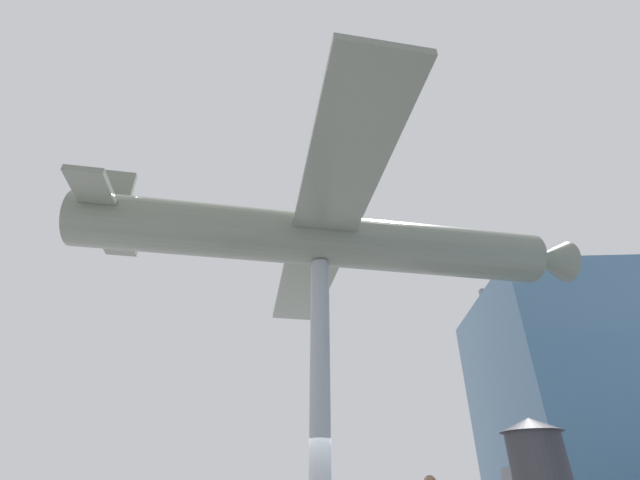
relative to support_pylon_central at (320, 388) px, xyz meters
The scene contains 3 objects.
glass_pavilion_left 16.50m from the support_pylon_central, 125.91° to the left, with size 9.55×11.20×10.69m.
support_pylon_central is the anchor object (origin of this frame).
suspended_airplane 4.57m from the support_pylon_central, 102.56° to the left, with size 14.09×16.30×2.66m.
Camera 1 is at (11.67, 0.55, 1.30)m, focal length 24.00 mm.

